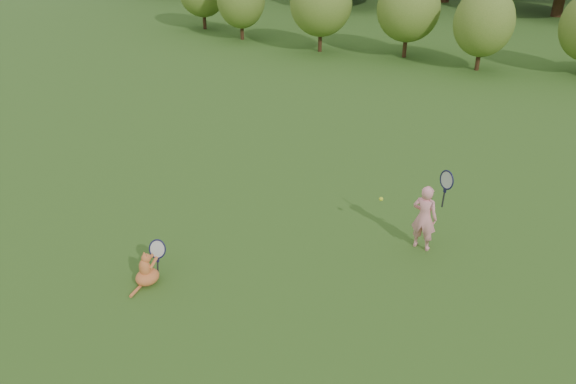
% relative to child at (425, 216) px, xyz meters
% --- Properties ---
extents(ground, '(100.00, 100.00, 0.00)m').
position_rel_child_xyz_m(ground, '(-2.38, -1.24, -0.58)').
color(ground, '#224B15').
rests_on(ground, ground).
extents(shrub_row, '(28.00, 3.00, 2.80)m').
position_rel_child_xyz_m(shrub_row, '(-2.38, 11.76, 0.82)').
color(shrub_row, '#547424').
rests_on(shrub_row, ground).
extents(child, '(0.61, 0.38, 1.66)m').
position_rel_child_xyz_m(child, '(0.00, 0.00, 0.00)').
color(child, pink).
rests_on(child, ground).
extents(cat, '(0.47, 0.77, 0.69)m').
position_rel_child_xyz_m(cat, '(-3.32, -2.70, -0.31)').
color(cat, '#D96129').
rests_on(cat, ground).
extents(tennis_ball, '(0.07, 0.07, 0.07)m').
position_rel_child_xyz_m(tennis_ball, '(-0.75, 0.10, 0.07)').
color(tennis_ball, '#A3DE1A').
rests_on(tennis_ball, ground).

